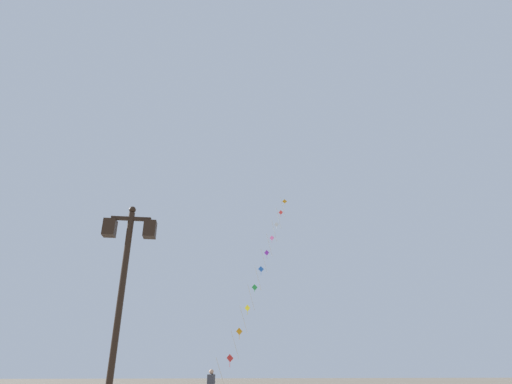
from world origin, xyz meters
name	(u,v)px	position (x,y,z in m)	size (l,w,h in m)	color
twin_lantern_lamp_post	(124,275)	(-1.56, 8.01, 3.63)	(1.21, 0.28, 5.28)	black
kite_train	(261,269)	(4.16, 26.60, 8.20)	(6.24, 10.61, 15.82)	brown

